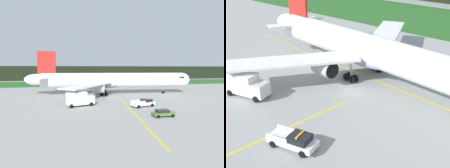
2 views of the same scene
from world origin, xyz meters
The scene contains 7 objects.
ground centered at (0.00, 0.00, 0.00)m, with size 320.00×320.00×0.00m, color #959691.
taxiway_centerline_main centered at (1.48, 5.70, 0.00)m, with size 74.91×0.30×0.01m, color yellow.
taxiway_centerline_spur centered at (0.48, -19.46, 0.00)m, with size 34.00×0.30×0.01m, color yellow.
airliner centered at (0.81, 5.76, 4.72)m, with size 56.11×41.77×14.33m.
ops_pickup_truck centered at (4.55, -14.56, 0.91)m, with size 5.99×3.57×1.94m.
catering_truck centered at (-10.06, -11.29, 1.80)m, with size 6.83×4.25×3.59m.
apron_cone centered at (2.43, -12.47, 0.31)m, with size 0.51×0.51×0.64m.
Camera 2 is at (25.85, -30.67, 20.16)m, focal length 47.27 mm.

